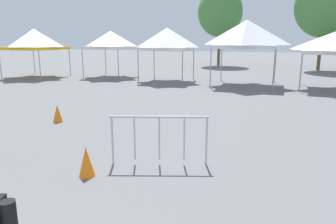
# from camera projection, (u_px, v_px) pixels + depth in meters

# --- Properties ---
(canopy_tent_left_of_center) EXTENTS (3.63, 3.63, 3.35)m
(canopy_tent_left_of_center) POSITION_uv_depth(u_px,v_px,m) (34.00, 39.00, 21.98)
(canopy_tent_left_of_center) COLOR #9E9EA3
(canopy_tent_left_of_center) RESTS_ON ground
(canopy_tent_behind_left) EXTENTS (2.96, 2.96, 3.20)m
(canopy_tent_behind_left) POSITION_uv_depth(u_px,v_px,m) (110.00, 40.00, 22.12)
(canopy_tent_behind_left) COLOR #9E9EA3
(canopy_tent_behind_left) RESTS_ON ground
(canopy_tent_far_right) EXTENTS (3.15, 3.15, 3.34)m
(canopy_tent_far_right) POSITION_uv_depth(u_px,v_px,m) (167.00, 39.00, 19.76)
(canopy_tent_far_right) COLOR #9E9EA3
(canopy_tent_far_right) RESTS_ON ground
(canopy_tent_right_of_center) EXTENTS (3.63, 3.63, 3.71)m
(canopy_tent_right_of_center) POSITION_uv_depth(u_px,v_px,m) (246.00, 34.00, 17.88)
(canopy_tent_right_of_center) COLOR #9E9EA3
(canopy_tent_right_of_center) RESTS_ON ground
(tree_behind_tents_left) EXTENTS (4.38, 4.38, 7.67)m
(tree_behind_tents_left) POSITION_uv_depth(u_px,v_px,m) (220.00, 12.00, 31.29)
(tree_behind_tents_left) COLOR brown
(tree_behind_tents_left) RESTS_ON ground
(tree_behind_tents_right) EXTENTS (4.75, 4.75, 7.99)m
(tree_behind_tents_right) POSITION_uv_depth(u_px,v_px,m) (325.00, 5.00, 26.14)
(tree_behind_tents_right) COLOR brown
(tree_behind_tents_right) RESTS_ON ground
(crowd_barrier_mid_lot) EXTENTS (1.97, 0.81, 1.08)m
(crowd_barrier_mid_lot) POSITION_uv_depth(u_px,v_px,m) (159.00, 131.00, 6.64)
(crowd_barrier_mid_lot) COLOR #B7BABF
(crowd_barrier_mid_lot) RESTS_ON ground
(traffic_cone_lot_center) EXTENTS (0.32, 0.32, 0.60)m
(traffic_cone_lot_center) POSITION_uv_depth(u_px,v_px,m) (86.00, 162.00, 6.16)
(traffic_cone_lot_center) COLOR orange
(traffic_cone_lot_center) RESTS_ON ground
(traffic_cone_near_barrier) EXTENTS (0.32, 0.32, 0.57)m
(traffic_cone_near_barrier) POSITION_uv_depth(u_px,v_px,m) (58.00, 113.00, 10.23)
(traffic_cone_near_barrier) COLOR orange
(traffic_cone_near_barrier) RESTS_ON ground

